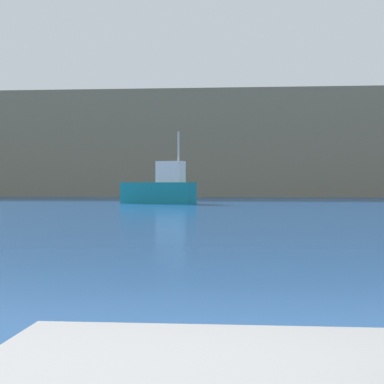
{
  "coord_description": "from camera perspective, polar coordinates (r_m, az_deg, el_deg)",
  "views": [
    {
      "loc": [
        0.01,
        -2.6,
        1.34
      ],
      "look_at": [
        -1.78,
        16.13,
        1.08
      ],
      "focal_mm": 64.92,
      "sensor_mm": 36.0,
      "label": 1
    }
  ],
  "objects": [
    {
      "name": "fishing_boat_teal",
      "position": [
        44.24,
        -2.58,
        0.29
      ],
      "size": [
        4.94,
        2.74,
        4.55
      ],
      "rotation": [
        0.0,
        0.0,
        -0.29
      ],
      "color": "teal",
      "rests_on": "ground"
    },
    {
      "name": "hillside_backdrop",
      "position": [
        70.82,
        5.45,
        3.71
      ],
      "size": [
        140.0,
        16.34,
        9.91
      ],
      "primitive_type": "cube",
      "color": "#7F755B",
      "rests_on": "ground"
    }
  ]
}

